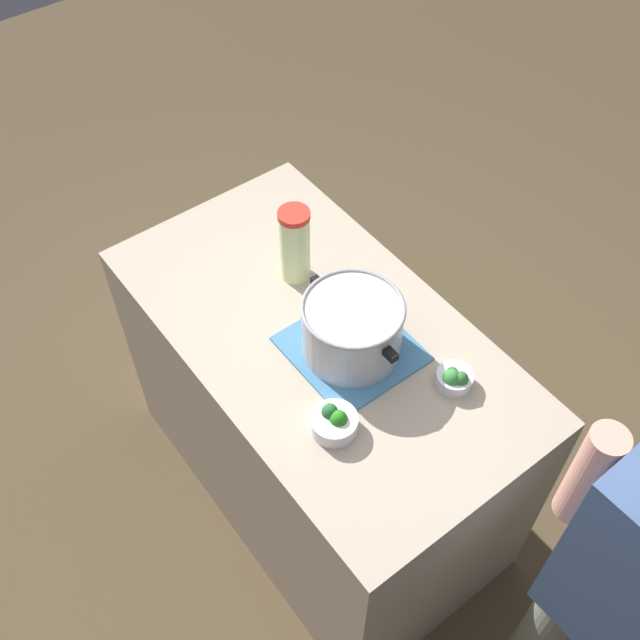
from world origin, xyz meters
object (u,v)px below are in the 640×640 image
Objects in this scene: broccoli_bowl_front at (334,422)px; broccoli_bowl_center at (454,379)px; lemonade_pitcher at (295,245)px; person_cook at (615,622)px; cooking_pot at (352,327)px.

broccoli_bowl_front is 0.36m from broccoli_bowl_center.
person_cook reaches higher than lemonade_pitcher.
broccoli_bowl_center is (0.09, 0.35, -0.00)m from broccoli_bowl_front.
broccoli_bowl_center is (0.60, 0.10, -0.10)m from lemonade_pitcher.
lemonade_pitcher reaches higher than cooking_pot.
person_cook is (1.28, -0.04, -0.16)m from lemonade_pitcher.
person_cook is (0.95, 0.01, -0.13)m from cooking_pot.
cooking_pot is 0.31m from broccoli_bowl_center.
person_cook reaches higher than broccoli_bowl_front.
lemonade_pitcher is at bearing 154.32° from broccoli_bowl_front.
cooking_pot is 0.96m from person_cook.
broccoli_bowl_front reaches higher than broccoli_bowl_center.
cooking_pot is 0.27m from broccoli_bowl_front.
person_cook is at bearing 0.58° from cooking_pot.
lemonade_pitcher is 0.16× the size of person_cook.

